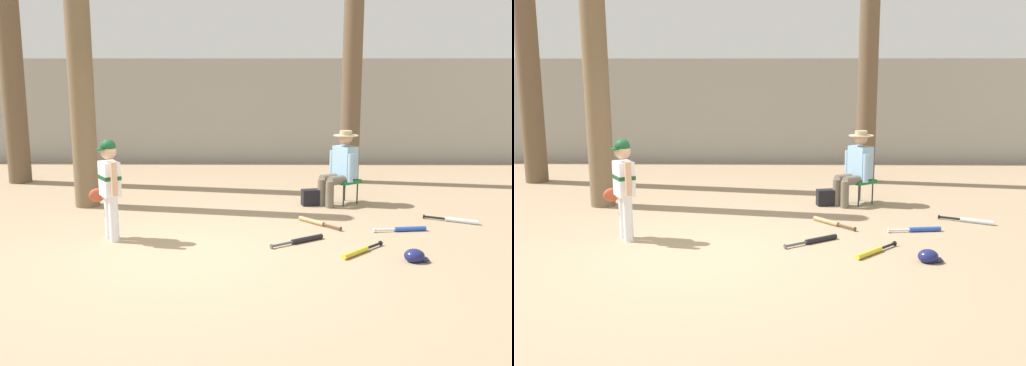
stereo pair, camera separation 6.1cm
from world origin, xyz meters
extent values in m
plane|color=#9E8466|center=(0.00, 0.00, 0.00)|extent=(60.00, 60.00, 0.00)
cube|color=#9E9E99|center=(0.00, 7.24, 1.22)|extent=(18.00, 0.36, 2.44)
cylinder|color=brown|center=(-1.95, 2.52, 2.46)|extent=(0.39, 0.39, 4.92)
cone|color=brown|center=(-1.95, 2.52, 0.00)|extent=(0.65, 0.65, 0.23)
cylinder|color=brown|center=(2.59, 4.66, 2.05)|extent=(0.38, 0.38, 4.11)
cone|color=brown|center=(2.59, 4.66, 0.00)|extent=(0.53, 0.53, 0.23)
cylinder|color=white|center=(-1.00, 0.55, 0.29)|extent=(0.12, 0.12, 0.58)
cylinder|color=white|center=(-1.10, 0.70, 0.29)|extent=(0.12, 0.12, 0.58)
cube|color=white|center=(-1.05, 0.63, 0.80)|extent=(0.33, 0.36, 0.44)
cube|color=#144723|center=(-1.05, 0.63, 0.82)|extent=(0.34, 0.37, 0.05)
sphere|color=tan|center=(-1.05, 0.63, 1.15)|extent=(0.20, 0.20, 0.20)
sphere|color=#144723|center=(-1.05, 0.63, 1.21)|extent=(0.19, 0.19, 0.19)
cube|color=#144723|center=(-1.13, 0.58, 1.19)|extent=(0.16, 0.17, 0.02)
cylinder|color=tan|center=(-0.94, 0.42, 0.84)|extent=(0.11, 0.11, 0.42)
cylinder|color=tan|center=(-1.20, 0.78, 0.72)|extent=(0.11, 0.11, 0.40)
ellipsoid|color=#AD472D|center=(-1.26, 0.77, 0.56)|extent=(0.25, 0.22, 0.18)
cube|color=#196B2D|center=(2.22, 2.74, 0.38)|extent=(0.56, 0.56, 0.06)
cylinder|color=#333338|center=(2.18, 2.53, 0.19)|extent=(0.02, 0.02, 0.38)
cylinder|color=#333338|center=(2.01, 2.78, 0.19)|extent=(0.02, 0.02, 0.38)
cylinder|color=#333338|center=(2.43, 2.70, 0.19)|extent=(0.02, 0.02, 0.38)
cylinder|color=#333338|center=(2.26, 2.95, 0.19)|extent=(0.02, 0.02, 0.38)
cylinder|color=#6B6051|center=(1.95, 2.43, 0.21)|extent=(0.13, 0.13, 0.43)
cylinder|color=#6B6051|center=(1.84, 2.60, 0.21)|extent=(0.13, 0.13, 0.43)
cylinder|color=#6B6051|center=(2.11, 2.55, 0.43)|extent=(0.41, 0.35, 0.15)
cylinder|color=#6B6051|center=(2.00, 2.71, 0.43)|extent=(0.41, 0.35, 0.15)
cube|color=#8CB7D8|center=(2.22, 2.74, 0.69)|extent=(0.40, 0.43, 0.52)
cylinder|color=#8CB7D8|center=(2.28, 2.52, 0.63)|extent=(0.13, 0.13, 0.46)
cylinder|color=#8CB7D8|center=(2.03, 2.88, 0.63)|extent=(0.13, 0.13, 0.46)
sphere|color=tan|center=(2.22, 2.74, 1.09)|extent=(0.22, 0.22, 0.22)
cylinder|color=tan|center=(2.22, 2.74, 1.12)|extent=(0.40, 0.40, 0.02)
cylinder|color=tan|center=(2.22, 2.74, 1.16)|extent=(0.20, 0.20, 0.09)
cube|color=black|center=(1.69, 2.61, 0.13)|extent=(0.37, 0.24, 0.26)
cylinder|color=brown|center=(-3.89, 4.52, 3.41)|extent=(0.43, 0.43, 6.82)
cone|color=brown|center=(-3.89, 4.52, 0.00)|extent=(0.60, 0.60, 0.26)
cylinder|color=black|center=(1.45, 0.58, 0.03)|extent=(0.43, 0.32, 0.07)
cylinder|color=#4C4C51|center=(1.12, 0.36, 0.03)|extent=(0.28, 0.21, 0.03)
cylinder|color=#4C4C51|center=(0.99, 0.27, 0.03)|extent=(0.04, 0.06, 0.06)
cylinder|color=yellow|center=(1.98, 0.03, 0.03)|extent=(0.37, 0.38, 0.07)
cylinder|color=black|center=(2.25, 0.31, 0.03)|extent=(0.24, 0.24, 0.03)
cylinder|color=black|center=(2.35, 0.42, 0.03)|extent=(0.05, 0.05, 0.06)
cylinder|color=tan|center=(1.58, 1.48, 0.03)|extent=(0.36, 0.39, 0.07)
cylinder|color=brown|center=(1.84, 1.18, 0.03)|extent=(0.23, 0.25, 0.03)
cylinder|color=brown|center=(1.94, 1.07, 0.03)|extent=(0.05, 0.05, 0.06)
cylinder|color=#2347AD|center=(2.89, 1.08, 0.03)|extent=(0.44, 0.12, 0.07)
cylinder|color=silver|center=(2.53, 1.03, 0.03)|extent=(0.29, 0.07, 0.03)
cylinder|color=silver|center=(2.39, 1.01, 0.03)|extent=(0.02, 0.06, 0.06)
cylinder|color=#B7BCC6|center=(3.74, 1.52, 0.03)|extent=(0.44, 0.27, 0.07)
cylinder|color=black|center=(3.40, 1.69, 0.03)|extent=(0.29, 0.17, 0.03)
cylinder|color=black|center=(3.26, 1.76, 0.03)|extent=(0.04, 0.06, 0.06)
ellipsoid|color=navy|center=(2.61, -0.19, 0.07)|extent=(0.23, 0.21, 0.16)
cube|color=navy|center=(2.72, -0.19, 0.03)|extent=(0.10, 0.12, 0.02)
camera|label=1|loc=(0.88, -6.36, 2.11)|focal=39.68mm
camera|label=2|loc=(0.94, -6.36, 2.11)|focal=39.68mm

